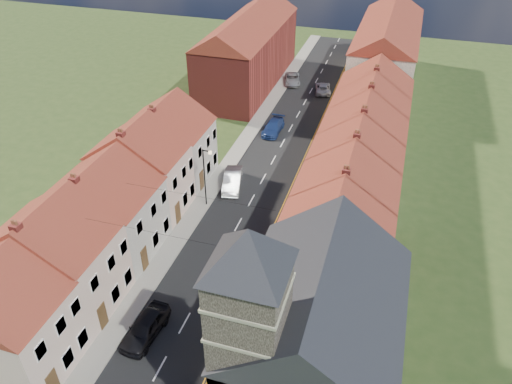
% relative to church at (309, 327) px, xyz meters
% --- Properties ---
extents(road, '(7.00, 90.00, 0.02)m').
position_rel_church_xyz_m(road, '(-9.36, 26.68, -5.87)').
color(road, black).
rests_on(road, ground).
extents(pavement_left, '(1.80, 90.00, 0.12)m').
position_rel_church_xyz_m(pavement_left, '(-13.76, 26.68, -5.82)').
color(pavement_left, gray).
rests_on(pavement_left, ground).
extents(pavement_right, '(1.80, 90.00, 0.12)m').
position_rel_church_xyz_m(pavement_right, '(-4.96, 26.68, -5.82)').
color(pavement_right, gray).
rests_on(pavement_right, ground).
extents(church, '(11.25, 14.25, 15.20)m').
position_rel_church_xyz_m(church, '(0.00, 0.00, 0.00)').
color(church, black).
rests_on(church, ground).
extents(cottage_r_tudor, '(8.30, 5.20, 9.00)m').
position_rel_church_xyz_m(cottage_r_tudor, '(-0.09, 9.37, -1.41)').
color(cottage_r_tudor, white).
rests_on(cottage_r_tudor, ground).
extents(cottage_r_white_near, '(8.30, 6.00, 9.00)m').
position_rel_church_xyz_m(cottage_r_white_near, '(-0.06, 14.77, -1.40)').
color(cottage_r_white_near, maroon).
rests_on(cottage_r_white_near, ground).
extents(cottage_r_cream_mid, '(8.30, 5.20, 9.00)m').
position_rel_church_xyz_m(cottage_r_cream_mid, '(-0.06, 20.17, -1.40)').
color(cottage_r_cream_mid, beige).
rests_on(cottage_r_cream_mid, ground).
extents(cottage_r_pink, '(8.30, 6.00, 9.00)m').
position_rel_church_xyz_m(cottage_r_pink, '(-0.06, 25.57, -1.40)').
color(cottage_r_pink, beige).
rests_on(cottage_r_pink, ground).
extents(cottage_r_white_far, '(8.30, 5.20, 9.00)m').
position_rel_church_xyz_m(cottage_r_white_far, '(-0.06, 30.97, -1.40)').
color(cottage_r_white_far, beige).
rests_on(cottage_r_white_far, ground).
extents(cottage_r_cream_far, '(8.30, 6.00, 9.00)m').
position_rel_church_xyz_m(cottage_r_cream_far, '(-0.06, 36.37, -1.40)').
color(cottage_r_cream_far, white).
rests_on(cottage_r_cream_far, ground).
extents(cottage_l_cream, '(8.30, 6.30, 9.10)m').
position_rel_church_xyz_m(cottage_l_cream, '(-18.66, 2.22, -1.35)').
color(cottage_l_cream, beige).
rests_on(cottage_l_cream, ground).
extents(cottage_l_white, '(8.30, 6.90, 8.80)m').
position_rel_church_xyz_m(cottage_l_white, '(-18.66, 8.62, -1.51)').
color(cottage_l_white, beige).
rests_on(cottage_l_white, ground).
extents(cottage_l_brick_mid, '(8.30, 5.70, 9.10)m').
position_rel_church_xyz_m(cottage_l_brick_mid, '(-18.66, 14.72, -1.35)').
color(cottage_l_brick_mid, beige).
rests_on(cottage_l_brick_mid, ground).
extents(cottage_l_pink, '(8.30, 6.30, 8.80)m').
position_rel_church_xyz_m(cottage_l_pink, '(-18.66, 20.52, -1.51)').
color(cottage_l_pink, beige).
rests_on(cottage_l_pink, ground).
extents(block_right_far, '(8.30, 24.20, 10.50)m').
position_rel_church_xyz_m(block_right_far, '(-0.06, 51.68, -0.58)').
color(block_right_far, white).
rests_on(block_right_far, ground).
extents(block_left_far, '(8.30, 24.20, 10.50)m').
position_rel_church_xyz_m(block_left_far, '(-18.66, 46.68, -0.58)').
color(block_left_far, maroon).
rests_on(block_left_far, ground).
extents(lamppost, '(0.88, 0.15, 6.00)m').
position_rel_church_xyz_m(lamppost, '(-13.17, 16.68, -2.34)').
color(lamppost, black).
rests_on(lamppost, pavement_left).
extents(car_near, '(2.18, 4.74, 1.57)m').
position_rel_church_xyz_m(car_near, '(-11.49, 0.94, -5.09)').
color(car_near, black).
rests_on(car_near, ground).
extents(car_mid, '(2.70, 5.06, 1.58)m').
position_rel_church_xyz_m(car_mid, '(-11.89, 20.38, -5.08)').
color(car_mid, '#B6BBBE').
rests_on(car_mid, ground).
extents(car_far, '(1.98, 4.75, 1.37)m').
position_rel_church_xyz_m(car_far, '(-11.14, 33.02, -5.19)').
color(car_far, navy).
rests_on(car_far, ground).
extents(car_distant, '(3.28, 5.04, 1.29)m').
position_rel_church_xyz_m(car_distant, '(-12.56, 48.59, -5.23)').
color(car_distant, '#999CA0').
rests_on(car_distant, ground).
extents(pedestrian_right, '(0.91, 0.77, 1.65)m').
position_rel_church_xyz_m(pedestrian_right, '(-5.15, 9.85, -4.93)').
color(pedestrian_right, black).
rests_on(pedestrian_right, pavement_right).
extents(car_distant_b, '(2.96, 4.78, 1.23)m').
position_rel_church_xyz_m(car_distant_b, '(-7.71, 46.68, -5.26)').
color(car_distant_b, silver).
rests_on(car_distant_b, ground).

